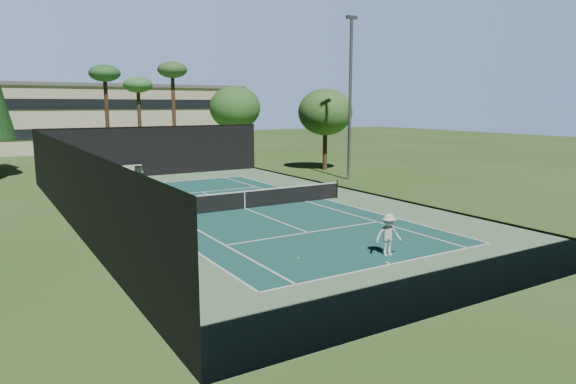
% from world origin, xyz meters
% --- Properties ---
extents(ground, '(160.00, 160.00, 0.00)m').
position_xyz_m(ground, '(0.00, 0.00, 0.00)').
color(ground, '#355921').
rests_on(ground, ground).
extents(apron_slab, '(18.00, 32.00, 0.01)m').
position_xyz_m(apron_slab, '(0.00, 0.00, 0.01)').
color(apron_slab, '#628C62').
rests_on(apron_slab, ground).
extents(court_surface, '(10.97, 23.77, 0.01)m').
position_xyz_m(court_surface, '(0.00, 0.00, 0.01)').
color(court_surface, '#19524C').
rests_on(court_surface, ground).
extents(court_lines, '(11.07, 23.87, 0.01)m').
position_xyz_m(court_lines, '(0.00, 0.00, 0.02)').
color(court_lines, white).
rests_on(court_lines, ground).
extents(tennis_net, '(12.90, 0.10, 1.10)m').
position_xyz_m(tennis_net, '(0.00, 0.00, 0.56)').
color(tennis_net, black).
rests_on(tennis_net, ground).
extents(fence, '(18.04, 32.05, 4.03)m').
position_xyz_m(fence, '(0.00, 0.06, 2.01)').
color(fence, black).
rests_on(fence, ground).
extents(player, '(1.19, 0.91, 1.63)m').
position_xyz_m(player, '(0.70, -10.92, 0.82)').
color(player, silver).
rests_on(player, ground).
extents(tennis_ball_a, '(0.07, 0.07, 0.07)m').
position_xyz_m(tennis_ball_a, '(-2.52, -9.49, 0.03)').
color(tennis_ball_a, yellow).
rests_on(tennis_ball_a, ground).
extents(tennis_ball_b, '(0.07, 0.07, 0.07)m').
position_xyz_m(tennis_ball_b, '(-3.38, 3.93, 0.04)').
color(tennis_ball_b, gold).
rests_on(tennis_ball_b, ground).
extents(tennis_ball_c, '(0.07, 0.07, 0.07)m').
position_xyz_m(tennis_ball_c, '(3.19, 1.50, 0.03)').
color(tennis_ball_c, '#B0CE2E').
rests_on(tennis_ball_c, ground).
extents(tennis_ball_d, '(0.06, 0.06, 0.06)m').
position_xyz_m(tennis_ball_d, '(-4.38, 5.04, 0.03)').
color(tennis_ball_d, '#C1D831').
rests_on(tennis_ball_d, ground).
extents(park_bench, '(1.50, 0.45, 1.02)m').
position_xyz_m(park_bench, '(-2.07, 15.67, 0.55)').
color(park_bench, beige).
rests_on(park_bench, ground).
extents(trash_bin, '(0.56, 0.56, 0.95)m').
position_xyz_m(trash_bin, '(-1.69, 15.44, 0.48)').
color(trash_bin, black).
rests_on(trash_bin, ground).
extents(palm_a, '(2.80, 2.80, 9.32)m').
position_xyz_m(palm_a, '(-2.00, 24.00, 8.19)').
color(palm_a, '#432B1C').
rests_on(palm_a, ground).
extents(palm_b, '(2.80, 2.80, 8.42)m').
position_xyz_m(palm_b, '(1.50, 26.00, 7.36)').
color(palm_b, '#402F1B').
rests_on(palm_b, ground).
extents(palm_c, '(2.80, 2.80, 9.77)m').
position_xyz_m(palm_c, '(4.00, 23.00, 8.60)').
color(palm_c, '#49301F').
rests_on(palm_c, ground).
extents(decid_tree_a, '(5.12, 5.12, 7.62)m').
position_xyz_m(decid_tree_a, '(10.00, 22.00, 5.42)').
color(decid_tree_a, '#49361F').
rests_on(decid_tree_a, ground).
extents(decid_tree_b, '(4.80, 4.80, 7.14)m').
position_xyz_m(decid_tree_b, '(14.00, 12.00, 5.08)').
color(decid_tree_b, '#4A3320').
rests_on(decid_tree_b, ground).
extents(campus_building, '(40.50, 12.50, 8.30)m').
position_xyz_m(campus_building, '(0.00, 45.98, 4.21)').
color(campus_building, beige).
rests_on(campus_building, ground).
extents(light_pole, '(0.90, 0.25, 12.22)m').
position_xyz_m(light_pole, '(12.00, 6.00, 6.46)').
color(light_pole, '#92949A').
rests_on(light_pole, ground).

